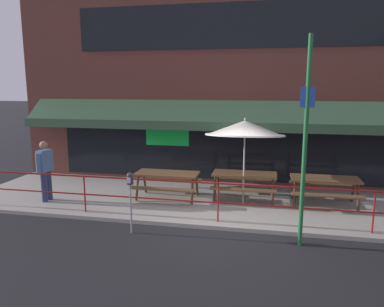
# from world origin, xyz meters

# --- Properties ---
(ground_plane) EXTENTS (120.00, 120.00, 0.00)m
(ground_plane) POSITION_xyz_m (0.00, 0.00, 0.00)
(ground_plane) COLOR black
(patio_deck) EXTENTS (15.00, 4.00, 0.10)m
(patio_deck) POSITION_xyz_m (0.00, 2.00, 0.05)
(patio_deck) COLOR #9E998E
(patio_deck) RESTS_ON ground
(restaurant_building) EXTENTS (15.00, 1.60, 7.37)m
(restaurant_building) POSITION_xyz_m (-0.00, 4.22, 3.66)
(restaurant_building) COLOR brown
(restaurant_building) RESTS_ON ground
(patio_railing) EXTENTS (13.84, 0.04, 0.97)m
(patio_railing) POSITION_xyz_m (0.00, 0.30, 0.80)
(patio_railing) COLOR maroon
(patio_railing) RESTS_ON patio_deck
(picnic_table_left) EXTENTS (1.80, 1.42, 0.76)m
(picnic_table_left) POSITION_xyz_m (-1.68, 1.86, 0.71)
(picnic_table_left) COLOR brown
(picnic_table_left) RESTS_ON patio_deck
(picnic_table_centre) EXTENTS (1.80, 1.42, 0.76)m
(picnic_table_centre) POSITION_xyz_m (0.49, 2.24, 0.71)
(picnic_table_centre) COLOR brown
(picnic_table_centre) RESTS_ON patio_deck
(picnic_table_right) EXTENTS (1.80, 1.42, 0.76)m
(picnic_table_right) POSITION_xyz_m (2.66, 2.14, 0.71)
(picnic_table_right) COLOR brown
(picnic_table_right) RESTS_ON patio_deck
(patio_umbrella_centre) EXTENTS (2.14, 2.14, 2.39)m
(patio_umbrella_centre) POSITION_xyz_m (0.49, 1.89, 2.18)
(patio_umbrella_centre) COLOR #B7B2A8
(patio_umbrella_centre) RESTS_ON patio_deck
(pedestrian_walking) EXTENTS (0.31, 0.61, 1.71)m
(pedestrian_walking) POSITION_xyz_m (-4.97, 0.97, 1.06)
(pedestrian_walking) COLOR navy
(pedestrian_walking) RESTS_ON patio_deck
(parking_meter_near) EXTENTS (0.15, 0.16, 1.42)m
(parking_meter_near) POSITION_xyz_m (-1.88, -0.54, 1.15)
(parking_meter_near) COLOR gray
(parking_meter_near) RESTS_ON ground
(street_sign_pole) EXTENTS (0.28, 0.09, 4.31)m
(street_sign_pole) POSITION_xyz_m (1.85, -0.45, 2.21)
(street_sign_pole) COLOR #1E6033
(street_sign_pole) RESTS_ON ground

